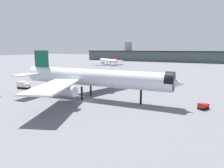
% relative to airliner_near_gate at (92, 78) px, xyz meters
% --- Properties ---
extents(ground, '(900.00, 900.00, 0.00)m').
position_rel_airliner_near_gate_xyz_m(ground, '(0.51, -2.94, -7.14)').
color(ground, slate).
extents(airliner_near_gate, '(59.41, 54.18, 16.20)m').
position_rel_airliner_near_gate_xyz_m(airliner_near_gate, '(0.00, 0.00, 0.00)').
color(airliner_near_gate, silver).
rests_on(airliner_near_gate, ground).
extents(airliner_far_taxiway, '(35.14, 31.48, 10.19)m').
position_rel_airliner_near_gate_xyz_m(airliner_far_taxiway, '(-64.05, 128.57, -2.65)').
color(airliner_far_taxiway, silver).
rests_on(airliner_far_taxiway, ground).
extents(terminal_building, '(239.14, 36.27, 25.82)m').
position_rel_airliner_near_gate_xyz_m(terminal_building, '(-17.62, 213.40, 0.10)').
color(terminal_building, '#475651').
rests_on(terminal_building, ground).
extents(service_truck_front, '(5.76, 3.21, 3.00)m').
position_rel_airliner_near_gate_xyz_m(service_truck_front, '(-35.41, 0.68, -5.55)').
color(service_truck_front, black).
rests_on(service_truck_front, ground).
extents(baggage_tug_wing, '(3.12, 3.57, 1.85)m').
position_rel_airliner_near_gate_xyz_m(baggage_tug_wing, '(34.48, 4.17, -6.16)').
color(baggage_tug_wing, black).
rests_on(baggage_tug_wing, ground).
extents(traffic_cone_near_nose, '(0.55, 0.55, 0.68)m').
position_rel_airliner_near_gate_xyz_m(traffic_cone_near_nose, '(-29.48, -13.49, -6.80)').
color(traffic_cone_near_nose, '#F2600C').
rests_on(traffic_cone_near_nose, ground).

